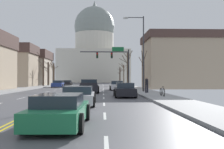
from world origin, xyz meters
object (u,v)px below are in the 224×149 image
sedan_near_00 (117,86)px  sedan_oncoming_00 (58,84)px  bicycle_parked (162,92)px  street_lamp_right (141,47)px  sedan_near_04 (60,111)px  signal_gantry (115,59)px  sedan_oncoming_01 (67,83)px  sedan_near_03 (79,96)px  sedan_oncoming_02 (85,82)px  sedan_near_02 (125,90)px  pickup_truck_near_01 (89,87)px  pedestrian_00 (147,84)px

sedan_near_00 → sedan_oncoming_00: 16.10m
sedan_near_00 → bicycle_parked: size_ratio=2.47×
street_lamp_right → sedan_near_04: bearing=-106.1°
sedan_oncoming_00 → bicycle_parked: sedan_oncoming_00 is taller
signal_gantry → street_lamp_right: bearing=-77.5°
sedan_near_00 → sedan_oncoming_01: bearing=112.0°
sedan_near_03 → bicycle_parked: 9.05m
sedan_oncoming_02 → sedan_near_02: bearing=-82.2°
pickup_truck_near_01 → sedan_near_04: 21.08m
pickup_truck_near_01 → sedan_oncoming_02: bearing=94.5°
signal_gantry → sedan_near_04: size_ratio=1.85×
sedan_oncoming_00 → street_lamp_right: bearing=-55.7°
pickup_truck_near_01 → bicycle_parked: 10.37m
signal_gantry → sedan_near_00: (0.06, -4.73, -4.22)m
pickup_truck_near_01 → bicycle_parked: size_ratio=2.99×
sedan_oncoming_00 → sedan_oncoming_01: sedan_oncoming_00 is taller
street_lamp_right → sedan_oncoming_01: street_lamp_right is taller
signal_gantry → street_lamp_right: (2.54, -11.44, 0.50)m
sedan_oncoming_00 → pickup_truck_near_01: bearing=-69.9°
street_lamp_right → sedan_near_04: size_ratio=2.06×
sedan_oncoming_02 → bicycle_parked: 54.97m
sedan_oncoming_01 → street_lamp_right: bearing=-68.3°
sedan_near_03 → sedan_near_02: bearing=63.0°
sedan_near_02 → sedan_near_03: 7.74m
pickup_truck_near_01 → sedan_near_02: pickup_truck_near_01 is taller
signal_gantry → sedan_near_02: 18.61m
sedan_near_00 → pedestrian_00: bearing=-73.7°
signal_gantry → sedan_oncoming_01: 24.27m
sedan_near_02 → sedan_oncoming_02: (-7.25, 53.08, -0.06)m
street_lamp_right → sedan_oncoming_02: (-9.75, 46.39, -4.78)m
signal_gantry → bicycle_parked: (3.29, -19.00, -4.34)m
pickup_truck_near_01 → sedan_near_03: 13.83m
pickup_truck_near_01 → pedestrian_00: 6.90m
sedan_near_02 → sedan_oncoming_02: size_ratio=1.01×
street_lamp_right → pedestrian_00: (0.22, -2.55, -4.25)m
sedan_near_04 → sedan_oncoming_00: 40.40m
signal_gantry → pedestrian_00: size_ratio=4.70×
sedan_near_00 → sedan_near_04: 27.78m
pickup_truck_near_01 → sedan_oncoming_02: pickup_truck_near_01 is taller
signal_gantry → sedan_near_03: size_ratio=1.69×
sedan_near_02 → sedan_oncoming_00: sedan_near_02 is taller
street_lamp_right → pickup_truck_near_01: bearing=177.8°
sedan_oncoming_01 → bicycle_parked: size_ratio=2.51×
sedan_near_00 → sedan_oncoming_01: (-10.59, 26.18, -0.03)m
signal_gantry → sedan_oncoming_00: signal_gantry is taller
sedan_near_04 → sedan_oncoming_02: sedan_near_04 is taller
sedan_oncoming_01 → sedan_oncoming_02: size_ratio=0.99×
street_lamp_right → sedan_near_03: (-6.01, -13.59, -4.77)m
sedan_near_02 → bicycle_parked: (3.25, -0.88, -0.11)m
street_lamp_right → pedestrian_00: 4.96m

